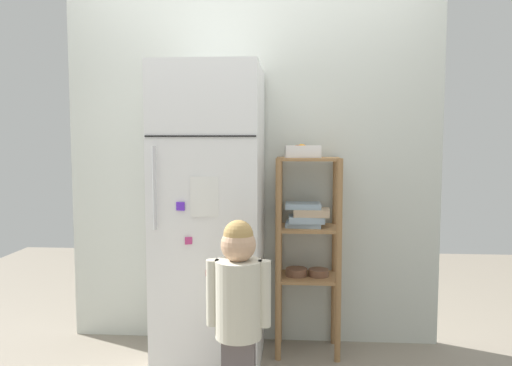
{
  "coord_description": "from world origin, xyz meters",
  "views": [
    {
      "loc": [
        0.25,
        -2.81,
        1.31
      ],
      "look_at": [
        0.05,
        0.02,
        1.07
      ],
      "focal_mm": 34.66,
      "sensor_mm": 36.0,
      "label": 1
    }
  ],
  "objects_px": {
    "fruit_bin": "(301,152)",
    "pantry_shelf_unit": "(307,235)",
    "child_standing": "(239,298)",
    "refrigerator": "(211,217)"
  },
  "relations": [
    {
      "from": "child_standing",
      "to": "fruit_bin",
      "type": "height_order",
      "value": "fruit_bin"
    },
    {
      "from": "child_standing",
      "to": "pantry_shelf_unit",
      "type": "xyz_separation_m",
      "value": [
        0.34,
        0.75,
        0.16
      ]
    },
    {
      "from": "child_standing",
      "to": "fruit_bin",
      "type": "bearing_deg",
      "value": 68.52
    },
    {
      "from": "refrigerator",
      "to": "child_standing",
      "type": "bearing_deg",
      "value": -68.9
    },
    {
      "from": "fruit_bin",
      "to": "pantry_shelf_unit",
      "type": "bearing_deg",
      "value": -27.78
    },
    {
      "from": "pantry_shelf_unit",
      "to": "fruit_bin",
      "type": "relative_size",
      "value": 5.58
    },
    {
      "from": "refrigerator",
      "to": "child_standing",
      "type": "height_order",
      "value": "refrigerator"
    },
    {
      "from": "pantry_shelf_unit",
      "to": "fruit_bin",
      "type": "bearing_deg",
      "value": 152.22
    },
    {
      "from": "child_standing",
      "to": "pantry_shelf_unit",
      "type": "distance_m",
      "value": 0.84
    },
    {
      "from": "refrigerator",
      "to": "fruit_bin",
      "type": "height_order",
      "value": "refrigerator"
    }
  ]
}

